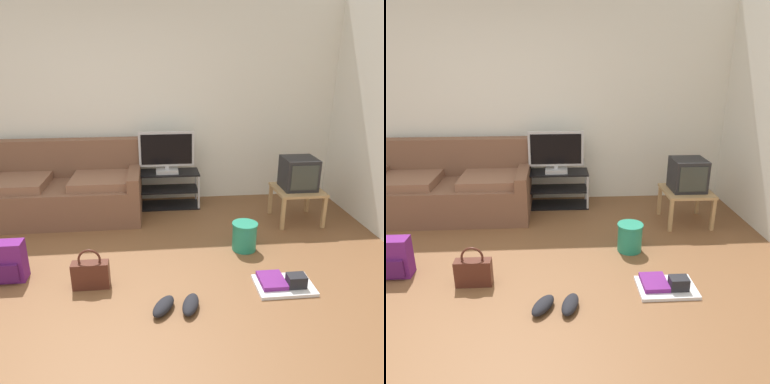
# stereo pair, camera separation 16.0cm
# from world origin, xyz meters

# --- Properties ---
(ground_plane) EXTENTS (9.00, 9.80, 0.02)m
(ground_plane) POSITION_xyz_m (0.00, 0.00, -0.01)
(ground_plane) COLOR brown
(wall_back) EXTENTS (9.00, 0.10, 2.70)m
(wall_back) POSITION_xyz_m (0.00, 2.45, 1.35)
(wall_back) COLOR silver
(wall_back) RESTS_ON ground_plane
(couch) EXTENTS (1.94, 0.92, 0.92)m
(couch) POSITION_xyz_m (-0.63, 1.91, 0.33)
(couch) COLOR brown
(couch) RESTS_ON ground_plane
(tv_stand) EXTENTS (0.84, 0.37, 0.48)m
(tv_stand) POSITION_xyz_m (0.68, 2.10, 0.24)
(tv_stand) COLOR black
(tv_stand) RESTS_ON ground_plane
(flat_tv) EXTENTS (0.71, 0.22, 0.54)m
(flat_tv) POSITION_xyz_m (0.68, 2.08, 0.75)
(flat_tv) COLOR #B2B2B7
(flat_tv) RESTS_ON tv_stand
(side_table) EXTENTS (0.55, 0.55, 0.42)m
(side_table) POSITION_xyz_m (2.23, 1.46, 0.36)
(side_table) COLOR tan
(side_table) RESTS_ON ground_plane
(crt_tv) EXTENTS (0.39, 0.38, 0.38)m
(crt_tv) POSITION_xyz_m (2.23, 1.48, 0.60)
(crt_tv) COLOR #232326
(crt_tv) RESTS_ON side_table
(backpack) EXTENTS (0.32, 0.23, 0.38)m
(backpack) POSITION_xyz_m (-0.82, 0.44, 0.18)
(backpack) COLOR #661E70
(backpack) RESTS_ON ground_plane
(handbag) EXTENTS (0.32, 0.12, 0.37)m
(handbag) POSITION_xyz_m (-0.06, 0.25, 0.13)
(handbag) COLOR #4C2319
(handbag) RESTS_ON ground_plane
(cleaning_bucket) EXTENTS (0.27, 0.27, 0.30)m
(cleaning_bucket) POSITION_xyz_m (1.43, 0.79, 0.16)
(cleaning_bucket) COLOR #238466
(cleaning_bucket) RESTS_ON ground_plane
(sneakers_pair) EXTENTS (0.44, 0.31, 0.09)m
(sneakers_pair) POSITION_xyz_m (0.66, -0.15, 0.04)
(sneakers_pair) COLOR black
(sneakers_pair) RESTS_ON ground_plane
(floor_tray) EXTENTS (0.50, 0.36, 0.14)m
(floor_tray) POSITION_xyz_m (1.62, 0.08, 0.04)
(floor_tray) COLOR silver
(floor_tray) RESTS_ON ground_plane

